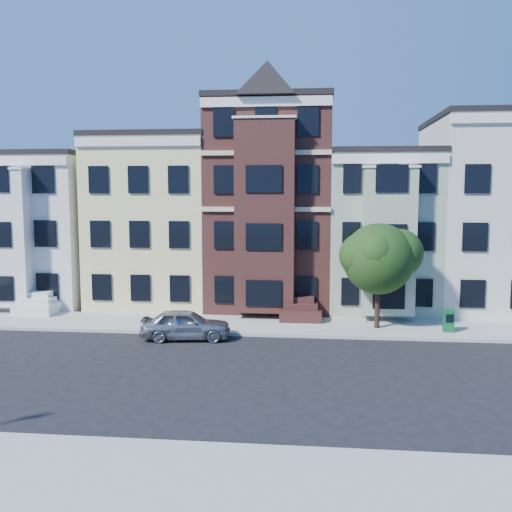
# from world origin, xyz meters

# --- Properties ---
(ground) EXTENTS (120.00, 120.00, 0.00)m
(ground) POSITION_xyz_m (0.00, 0.00, 0.00)
(ground) COLOR black
(far_sidewalk) EXTENTS (60.00, 4.00, 0.15)m
(far_sidewalk) POSITION_xyz_m (0.00, 8.00, 0.07)
(far_sidewalk) COLOR #9E9B93
(far_sidewalk) RESTS_ON ground
(near_sidewalk) EXTENTS (60.00, 4.00, 0.15)m
(near_sidewalk) POSITION_xyz_m (0.00, -8.00, 0.07)
(near_sidewalk) COLOR #9E9B93
(near_sidewalk) RESTS_ON ground
(house_white) EXTENTS (8.00, 9.00, 9.00)m
(house_white) POSITION_xyz_m (-15.00, 14.50, 4.50)
(house_white) COLOR silver
(house_white) RESTS_ON ground
(house_yellow) EXTENTS (7.00, 9.00, 10.00)m
(house_yellow) POSITION_xyz_m (-7.00, 14.50, 5.00)
(house_yellow) COLOR beige
(house_yellow) RESTS_ON ground
(house_brown) EXTENTS (7.00, 9.00, 12.00)m
(house_brown) POSITION_xyz_m (0.00, 14.50, 6.00)
(house_brown) COLOR #3A1C18
(house_brown) RESTS_ON ground
(house_green) EXTENTS (6.00, 9.00, 9.00)m
(house_green) POSITION_xyz_m (6.50, 14.50, 4.50)
(house_green) COLOR #94A48C
(house_green) RESTS_ON ground
(house_cream) EXTENTS (8.00, 9.00, 11.00)m
(house_cream) POSITION_xyz_m (13.50, 14.50, 5.50)
(house_cream) COLOR beige
(house_cream) RESTS_ON ground
(street_tree) EXTENTS (7.38, 7.38, 6.48)m
(street_tree) POSITION_xyz_m (5.80, 7.85, 3.39)
(street_tree) COLOR #26451A
(street_tree) RESTS_ON far_sidewalk
(parked_car) EXTENTS (4.38, 2.19, 1.43)m
(parked_car) POSITION_xyz_m (-3.35, 5.20, 0.72)
(parked_car) COLOR #9E9FA6
(parked_car) RESTS_ON ground
(newspaper_box) EXTENTS (0.52, 0.46, 1.10)m
(newspaper_box) POSITION_xyz_m (9.17, 7.40, 0.70)
(newspaper_box) COLOR #115A2A
(newspaper_box) RESTS_ON far_sidewalk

